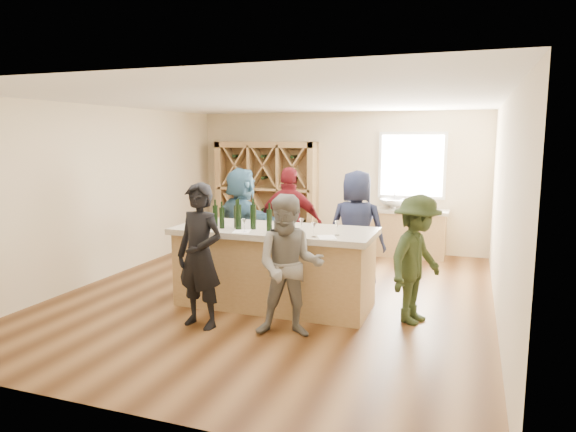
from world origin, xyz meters
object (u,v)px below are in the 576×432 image
(wine_bottle_c, at_px, (237,217))
(person_far_mid, at_px, (290,225))
(wine_rack, at_px, (266,194))
(wine_bottle_b, at_px, (222,218))
(person_near_left, at_px, (200,256))
(person_server, at_px, (417,259))
(person_near_right, at_px, (290,266))
(sink, at_px, (393,204))
(wine_bottle_e, at_px, (253,217))
(person_far_left, at_px, (242,221))
(wine_bottle_a, at_px, (215,216))
(wine_bottle_d, at_px, (238,217))
(tasting_counter_base, at_px, (274,270))
(person_far_right, at_px, (356,229))
(wine_bottle_f, at_px, (269,221))

(wine_bottle_c, relative_size, person_far_mid, 0.17)
(wine_rack, distance_m, wine_bottle_b, 4.09)
(person_near_left, distance_m, person_server, 2.66)
(person_near_left, bearing_deg, person_near_right, 14.36)
(sink, xyz_separation_m, wine_bottle_e, (-1.30, -3.81, 0.23))
(wine_bottle_b, distance_m, person_far_left, 1.70)
(wine_bottle_a, bearing_deg, sink, 63.44)
(sink, bearing_deg, wine_bottle_e, -108.91)
(wine_bottle_d, bearing_deg, person_server, 5.97)
(wine_bottle_a, distance_m, wine_bottle_c, 0.33)
(wine_bottle_c, bearing_deg, tasting_counter_base, 16.06)
(sink, xyz_separation_m, person_near_left, (-1.62, -4.69, -0.13))
(wine_bottle_d, bearing_deg, sink, 69.28)
(person_near_right, bearing_deg, wine_rack, 100.50)
(wine_rack, xyz_separation_m, person_far_mid, (1.43, -2.51, -0.18))
(tasting_counter_base, xyz_separation_m, wine_bottle_c, (-0.49, -0.14, 0.73))
(sink, relative_size, tasting_counter_base, 0.21)
(person_near_right, bearing_deg, person_far_right, 67.45)
(wine_rack, relative_size, person_server, 1.37)
(person_server, xyz_separation_m, person_far_right, (-1.03, 1.24, 0.10))
(person_server, bearing_deg, wine_bottle_f, 121.06)
(person_near_right, bearing_deg, sink, 69.10)
(wine_rack, height_order, person_far_right, wine_rack)
(wine_bottle_b, height_order, wine_bottle_c, wine_bottle_c)
(person_far_mid, relative_size, person_far_right, 1.01)
(person_far_mid, distance_m, wine_bottle_f, 1.56)
(wine_bottle_d, height_order, wine_bottle_e, wine_bottle_d)
(person_far_mid, relative_size, wine_bottle_f, 6.12)
(person_near_right, xyz_separation_m, person_far_mid, (-0.77, 2.17, 0.09))
(wine_rack, height_order, person_near_right, wine_rack)
(wine_rack, xyz_separation_m, person_near_right, (2.20, -4.68, -0.27))
(wine_bottle_f, bearing_deg, person_far_left, 125.13)
(wine_bottle_e, bearing_deg, wine_bottle_b, -167.39)
(wine_bottle_b, bearing_deg, person_server, 5.29)
(tasting_counter_base, bearing_deg, wine_bottle_b, -159.16)
(wine_bottle_b, height_order, person_near_right, person_near_right)
(wine_bottle_c, xyz_separation_m, person_far_left, (-0.63, 1.50, -0.33))
(person_far_mid, bearing_deg, sink, -120.33)
(wine_rack, distance_m, person_near_right, 5.17)
(wine_bottle_c, relative_size, person_far_left, 0.17)
(person_near_right, relative_size, wine_bottle_f, 5.53)
(tasting_counter_base, xyz_separation_m, person_far_mid, (-0.20, 1.21, 0.42))
(person_far_mid, bearing_deg, wine_bottle_f, 96.73)
(wine_bottle_b, relative_size, person_near_right, 0.17)
(wine_bottle_a, height_order, wine_bottle_b, wine_bottle_a)
(wine_bottle_c, relative_size, wine_bottle_d, 0.91)
(wine_bottle_e, height_order, person_far_right, person_far_right)
(wine_bottle_f, bearing_deg, person_far_mid, 99.58)
(person_far_mid, distance_m, person_far_right, 1.07)
(tasting_counter_base, xyz_separation_m, wine_bottle_a, (-0.82, -0.13, 0.73))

